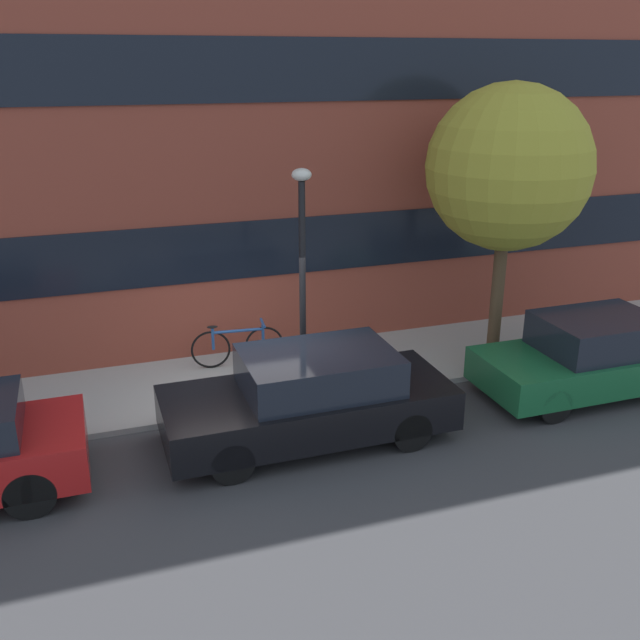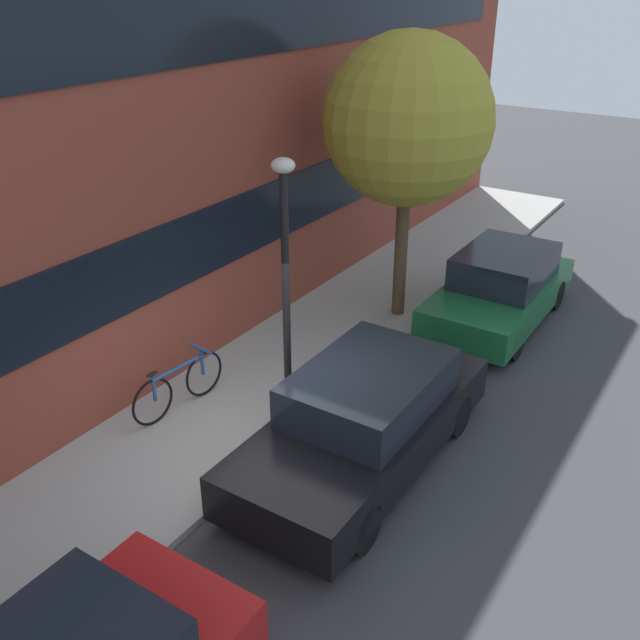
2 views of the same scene
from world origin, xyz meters
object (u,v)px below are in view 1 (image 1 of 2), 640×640
parked_car_green (591,356)px  bicycle (238,345)px  parked_car_black (311,397)px  lamp_post (302,255)px  street_tree (509,168)px

parked_car_green → bicycle: 6.32m
bicycle → parked_car_black: bearing=-74.7°
bicycle → parked_car_green: bearing=-21.5°
parked_car_black → bicycle: (-0.49, 2.90, -0.19)m
parked_car_black → bicycle: bearing=-80.5°
bicycle → lamp_post: bearing=-53.4°
parked_car_black → street_tree: (4.24, 1.67, 3.03)m
bicycle → street_tree: 5.84m
street_tree → lamp_post: bearing=-177.5°
street_tree → bicycle: bearing=165.4°
parked_car_black → parked_car_green: parked_car_black is taller
parked_car_green → street_tree: (-0.90, 1.67, 3.05)m
street_tree → parked_car_black: bearing=-158.5°
parked_car_green → street_tree: size_ratio=0.76×
parked_car_green → lamp_post: (-4.78, 1.49, 1.85)m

